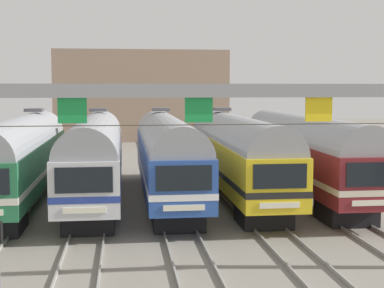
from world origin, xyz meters
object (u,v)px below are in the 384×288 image
Objects in this scene: commuter_train_silver at (95,154)px; commuter_train_yellow at (237,152)px; catenary_gantry at (199,122)px; commuter_train_green at (21,155)px; commuter_train_maroon at (304,151)px; commuter_train_blue at (167,153)px.

commuter_train_yellow is at bearing 0.00° from commuter_train_silver.
commuter_train_silver is 7.99m from commuter_train_yellow.
commuter_train_green is at bearing 120.63° from catenary_gantry.
commuter_train_yellow is 1.00× the size of commuter_train_maroon.
commuter_train_silver is at bearing 179.98° from commuter_train_maroon.
commuter_train_maroon is at bearing 59.36° from catenary_gantry.
commuter_train_silver is 14.31m from catenary_gantry.
commuter_train_silver is 0.85× the size of catenary_gantry.
commuter_train_blue is 1.00× the size of commuter_train_maroon.
commuter_train_maroon is (4.00, -0.00, -0.00)m from commuter_train_yellow.
commuter_train_blue is (7.99, 0.00, 0.00)m from commuter_train_green.
commuter_train_blue is 4.00m from commuter_train_yellow.
commuter_train_silver is 1.00× the size of commuter_train_yellow.
commuter_train_blue is 7.99m from commuter_train_maroon.
commuter_train_yellow is 0.85× the size of catenary_gantry.
commuter_train_green is 7.99m from commuter_train_blue.
commuter_train_silver is 1.00× the size of commuter_train_maroon.
commuter_train_blue is at bearing 0.00° from commuter_train_silver.
commuter_train_silver and commuter_train_yellow have the same top height.
commuter_train_green is at bearing 179.98° from commuter_train_maroon.
commuter_train_blue is at bearing 179.97° from commuter_train_maroon.
catenary_gantry is (4.00, -13.50, 2.55)m from commuter_train_silver.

